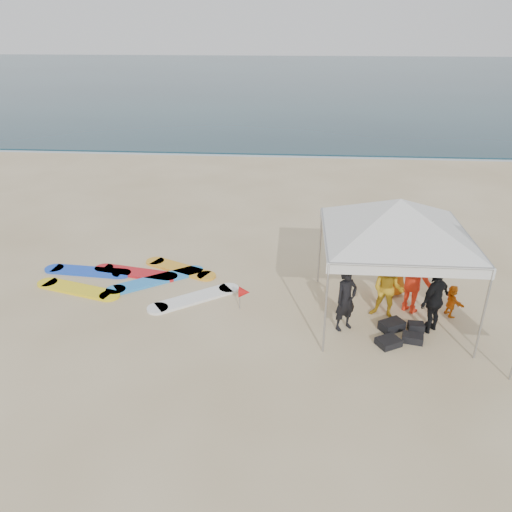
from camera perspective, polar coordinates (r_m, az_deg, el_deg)
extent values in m
plane|color=beige|center=(11.18, -3.90, -11.22)|extent=(120.00, 120.00, 0.00)
cube|color=#0C2633|center=(69.21, 3.46, 19.80)|extent=(160.00, 84.00, 0.08)
cube|color=silver|center=(27.91, 1.41, 11.55)|extent=(160.00, 1.20, 0.01)
imported|color=black|center=(11.80, 10.24, -4.90)|extent=(0.69, 0.63, 1.57)
imported|color=gold|center=(12.45, 14.81, -3.73)|extent=(0.92, 0.83, 1.55)
imported|color=#FF3016|center=(12.86, 17.65, -2.37)|extent=(1.37, 1.29, 1.86)
imported|color=black|center=(12.24, 19.74, -4.73)|extent=(0.99, 0.95, 1.65)
imported|color=#C56211|center=(13.57, 15.72, -1.25)|extent=(0.91, 0.76, 1.58)
imported|color=orange|center=(13.20, 21.45, -4.78)|extent=(0.44, 0.81, 0.83)
cylinder|color=#A5A5A8|center=(13.66, 7.32, 1.09)|extent=(0.05, 0.05, 2.17)
cylinder|color=#A5A5A8|center=(14.22, 20.55, 0.61)|extent=(0.05, 0.05, 2.17)
cylinder|color=#A5A5A8|center=(10.77, 7.97, -6.02)|extent=(0.05, 0.05, 2.17)
cylinder|color=#A5A5A8|center=(11.48, 24.54, -6.20)|extent=(0.05, 0.05, 2.17)
cube|color=silver|center=(10.55, 17.16, -1.68)|extent=(3.36, 0.02, 0.24)
cube|color=silver|center=(13.49, 14.50, 4.59)|extent=(3.36, 0.02, 0.24)
cube|color=silver|center=(11.78, 7.87, 2.14)|extent=(0.02, 3.36, 0.24)
cube|color=silver|center=(12.43, 23.05, 1.53)|extent=(0.02, 3.36, 0.24)
pyramid|color=silver|center=(11.66, 16.23, 6.30)|extent=(4.61, 4.61, 0.87)
cylinder|color=#A5A5A8|center=(12.60, -1.87, -4.92)|extent=(0.02, 0.02, 0.60)
cone|color=red|center=(12.49, -1.33, -4.16)|extent=(0.28, 0.28, 0.28)
cube|color=black|center=(12.34, 15.25, -7.66)|extent=(0.67, 0.60, 0.22)
cube|color=black|center=(12.06, 17.47, -8.94)|extent=(0.51, 0.39, 0.18)
cube|color=black|center=(11.79, 14.90, -9.48)|extent=(0.63, 0.60, 0.16)
cube|color=black|center=(12.47, 17.81, -7.72)|extent=(0.37, 0.27, 0.20)
cube|color=white|center=(13.25, -7.05, -4.82)|extent=(1.98, 1.63, 0.07)
cube|color=red|center=(14.85, -13.60, -1.87)|extent=(2.12, 0.92, 0.07)
cube|color=blue|center=(15.33, -18.69, -1.66)|extent=(2.12, 0.70, 0.07)
cube|color=#2B8CE7|center=(14.32, -11.31, -2.71)|extent=(2.20, 1.78, 0.07)
cube|color=gold|center=(14.85, -8.68, -1.43)|extent=(1.94, 1.31, 0.07)
cube|color=yellow|center=(14.41, -19.69, -3.60)|extent=(2.12, 1.09, 0.07)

